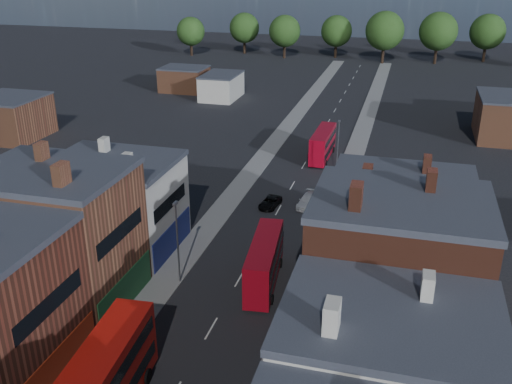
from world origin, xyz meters
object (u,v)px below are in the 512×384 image
Objects in this scene: bus_2 at (323,144)px; car_2 at (270,202)px; car_3 at (308,201)px; bus_1 at (264,262)px.

bus_2 is 2.42× the size of car_2.
car_3 is at bearing 25.40° from car_2.
car_3 is (1.08, -17.53, -1.62)m from bus_2.
car_2 is (-3.65, 16.91, -1.76)m from bus_1.
bus_2 is at bearing 84.51° from bus_1.
bus_2 is at bearing 98.81° from car_3.
bus_1 reaches higher than car_2.
car_2 is 4.58m from car_3.
bus_2 is 19.34m from car_2.
bus_1 is 35.89m from bus_2.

